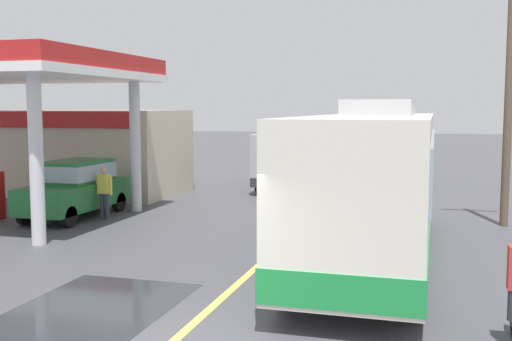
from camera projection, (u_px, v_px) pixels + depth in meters
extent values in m
plane|color=#424247|center=(349.00, 185.00, 28.06)|extent=(120.00, 120.00, 0.00)
cube|color=#D8CC4C|center=(331.00, 201.00, 23.28)|extent=(0.16, 50.00, 0.01)
cube|color=#26282D|center=(85.00, 313.00, 10.55)|extent=(2.66, 4.28, 0.01)
cube|color=silver|center=(374.00, 178.00, 14.26)|extent=(2.50, 11.00, 2.90)
cube|color=#1E8C3F|center=(374.00, 225.00, 14.37)|extent=(2.54, 11.04, 0.56)
cube|color=#8C9EAD|center=(340.00, 181.00, 9.01)|extent=(2.30, 0.10, 1.40)
cube|color=#8C9EAD|center=(320.00, 158.00, 14.57)|extent=(0.06, 9.35, 1.10)
cube|color=#8C9EAD|center=(432.00, 160.00, 13.87)|extent=(0.06, 9.35, 1.10)
cube|color=white|center=(341.00, 133.00, 8.95)|extent=(1.75, 0.08, 0.32)
cube|color=#B2B2B7|center=(380.00, 107.00, 15.05)|extent=(1.60, 2.80, 0.36)
cylinder|color=black|center=(290.00, 277.00, 10.98)|extent=(0.30, 1.00, 1.00)
cylinder|color=black|center=(417.00, 287.00, 10.37)|extent=(0.30, 1.00, 1.00)
cylinder|color=black|center=(346.00, 212.00, 17.86)|extent=(0.30, 1.00, 1.00)
cylinder|color=black|center=(424.00, 215.00, 17.25)|extent=(0.30, 1.00, 1.00)
cylinder|color=silver|center=(36.00, 155.00, 15.63)|extent=(0.36, 0.36, 4.60)
cylinder|color=silver|center=(135.00, 144.00, 20.79)|extent=(0.36, 0.36, 4.60)
cube|color=beige|center=(93.00, 152.00, 25.21)|extent=(7.00, 4.40, 3.40)
cube|color=#B21E1E|center=(60.00, 120.00, 22.94)|extent=(6.30, 0.10, 0.60)
cube|color=#1E602D|center=(74.00, 195.00, 19.68)|extent=(1.70, 4.20, 0.80)
cube|color=#1E602D|center=(77.00, 171.00, 19.80)|extent=(1.50, 2.31, 0.70)
cube|color=#8C9EAD|center=(77.00, 171.00, 19.80)|extent=(1.53, 2.35, 0.49)
cylinder|color=black|center=(25.00, 214.00, 18.50)|extent=(0.20, 0.64, 0.64)
cylinder|color=black|center=(69.00, 217.00, 18.08)|extent=(0.20, 0.64, 0.64)
cylinder|color=black|center=(80.00, 200.00, 21.36)|extent=(0.20, 0.64, 0.64)
cylinder|color=black|center=(119.00, 202.00, 20.95)|extent=(0.20, 0.64, 0.64)
cube|color=#A5A5AD|center=(291.00, 156.00, 27.09)|extent=(2.00, 6.00, 2.10)
cube|color=#8C9EAD|center=(291.00, 147.00, 27.05)|extent=(2.04, 5.10, 0.80)
cube|color=#2D2D33|center=(274.00, 183.00, 24.26)|extent=(1.90, 0.16, 0.36)
cylinder|color=black|center=(259.00, 184.00, 25.52)|extent=(0.22, 0.76, 0.76)
cylinder|color=black|center=(301.00, 185.00, 25.04)|extent=(0.22, 0.76, 0.76)
cylinder|color=black|center=(282.00, 174.00, 29.35)|extent=(0.22, 0.76, 0.76)
cylinder|color=black|center=(319.00, 175.00, 28.86)|extent=(0.22, 0.76, 0.76)
cylinder|color=#2D2D38|center=(512.00, 302.00, 8.98)|extent=(0.12, 0.12, 0.55)
cylinder|color=#33333F|center=(102.00, 206.00, 19.42)|extent=(0.14, 0.14, 0.82)
cylinder|color=#33333F|center=(107.00, 207.00, 19.37)|extent=(0.14, 0.14, 0.82)
cube|color=#D8CC4C|center=(104.00, 184.00, 19.33)|extent=(0.36, 0.22, 0.60)
sphere|color=tan|center=(104.00, 170.00, 19.28)|extent=(0.22, 0.22, 0.22)
cylinder|color=#D8CC4C|center=(98.00, 185.00, 19.39)|extent=(0.09, 0.09, 0.58)
cylinder|color=#D8CC4C|center=(111.00, 186.00, 19.27)|extent=(0.09, 0.09, 0.58)
cylinder|color=#33333F|center=(54.00, 203.00, 20.09)|extent=(0.14, 0.14, 0.82)
cylinder|color=#33333F|center=(59.00, 203.00, 20.04)|extent=(0.14, 0.14, 0.82)
cube|color=#3359B2|center=(56.00, 182.00, 19.99)|extent=(0.36, 0.22, 0.60)
sphere|color=tan|center=(55.00, 168.00, 19.95)|extent=(0.22, 0.22, 0.22)
cylinder|color=#3359B2|center=(50.00, 183.00, 20.06)|extent=(0.09, 0.09, 0.58)
cylinder|color=#3359B2|center=(62.00, 183.00, 19.93)|extent=(0.09, 0.09, 0.58)
cube|color=#1E602D|center=(386.00, 169.00, 28.29)|extent=(1.70, 4.20, 0.80)
cube|color=#1E602D|center=(387.00, 152.00, 28.41)|extent=(1.50, 2.31, 0.70)
cube|color=#8C9EAD|center=(387.00, 152.00, 28.41)|extent=(1.53, 2.35, 0.49)
cylinder|color=black|center=(366.00, 180.00, 27.11)|extent=(0.20, 0.64, 0.64)
cylinder|color=black|center=(401.00, 182.00, 26.69)|extent=(0.20, 0.64, 0.64)
cylinder|color=black|center=(373.00, 174.00, 29.98)|extent=(0.20, 0.64, 0.64)
cylinder|color=black|center=(405.00, 174.00, 29.56)|extent=(0.20, 0.64, 0.64)
cylinder|color=brown|center=(509.00, 80.00, 17.93)|extent=(0.24, 0.24, 8.58)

